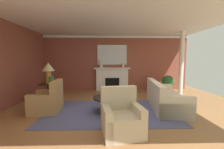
# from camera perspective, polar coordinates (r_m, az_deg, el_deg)

# --- Properties ---
(ground_plane) EXTENTS (9.06, 9.06, 0.00)m
(ground_plane) POSITION_cam_1_polar(r_m,az_deg,el_deg) (4.55, 1.99, -14.04)
(ground_plane) COLOR olive
(wall_fireplace) EXTENTS (7.57, 0.12, 2.79)m
(wall_fireplace) POSITION_cam_1_polar(r_m,az_deg,el_deg) (7.49, 0.49, 4.62)
(wall_fireplace) COLOR brown
(wall_fireplace) RESTS_ON ground_plane
(wall_window) EXTENTS (0.12, 6.90, 2.79)m
(wall_window) POSITION_cam_1_polar(r_m,az_deg,el_deg) (5.63, -37.23, 3.12)
(wall_window) COLOR brown
(wall_window) RESTS_ON ground_plane
(ceiling_panel) EXTENTS (7.57, 6.90, 0.06)m
(ceiling_panel) POSITION_cam_1_polar(r_m,az_deg,el_deg) (4.76, 1.87, 21.39)
(ceiling_panel) COLOR white
(crown_moulding) EXTENTS (7.57, 0.08, 0.12)m
(crown_moulding) POSITION_cam_1_polar(r_m,az_deg,el_deg) (7.50, 0.52, 14.72)
(crown_moulding) COLOR white
(area_rug) EXTENTS (3.76, 2.29, 0.01)m
(area_rug) POSITION_cam_1_polar(r_m,az_deg,el_deg) (4.47, -0.76, -14.34)
(area_rug) COLOR #4C517A
(area_rug) RESTS_ON ground_plane
(fireplace) EXTENTS (1.80, 0.35, 1.16)m
(fireplace) POSITION_cam_1_polar(r_m,az_deg,el_deg) (7.34, 0.06, -2.04)
(fireplace) COLOR white
(fireplace) RESTS_ON ground_plane
(mantel_mirror) EXTENTS (1.49, 0.04, 0.99)m
(mantel_mirror) POSITION_cam_1_polar(r_m,az_deg,el_deg) (7.40, 0.03, 7.75)
(mantel_mirror) COLOR silver
(sofa) EXTENTS (1.15, 2.19, 0.85)m
(sofa) POSITION_cam_1_polar(r_m,az_deg,el_deg) (5.01, 19.98, -8.97)
(sofa) COLOR beige
(sofa) RESTS_ON ground_plane
(armchair_near_window) EXTENTS (0.84, 0.84, 0.95)m
(armchair_near_window) POSITION_cam_1_polar(r_m,az_deg,el_deg) (4.75, -24.05, -9.82)
(armchair_near_window) COLOR #9E7A4C
(armchair_near_window) RESTS_ON ground_plane
(armchair_facing_fireplace) EXTENTS (0.92, 0.92, 0.95)m
(armchair_facing_fireplace) POSITION_cam_1_polar(r_m,az_deg,el_deg) (3.19, 3.74, -16.97)
(armchair_facing_fireplace) COLOR #C1B293
(armchair_facing_fireplace) RESTS_ON ground_plane
(coffee_table) EXTENTS (1.00, 1.00, 0.45)m
(coffee_table) POSITION_cam_1_polar(r_m,az_deg,el_deg) (4.36, -0.77, -10.27)
(coffee_table) COLOR black
(coffee_table) RESTS_ON ground_plane
(side_table) EXTENTS (0.56, 0.56, 0.70)m
(side_table) POSITION_cam_1_polar(r_m,az_deg,el_deg) (5.75, -23.54, -6.19)
(side_table) COLOR black
(side_table) RESTS_ON ground_plane
(table_lamp) EXTENTS (0.44, 0.44, 0.75)m
(table_lamp) POSITION_cam_1_polar(r_m,az_deg,el_deg) (5.64, -23.87, 2.04)
(table_lamp) COLOR #B28E38
(table_lamp) RESTS_ON side_table
(vase_tall_corner) EXTENTS (0.32, 0.32, 0.56)m
(vase_tall_corner) POSITION_cam_1_polar(r_m,az_deg,el_deg) (7.41, 15.55, -4.29)
(vase_tall_corner) COLOR #9E3328
(vase_tall_corner) RESTS_ON ground_plane
(vase_mantel_right) EXTENTS (0.13, 0.13, 0.25)m
(vase_mantel_right) POSITION_cam_1_polar(r_m,az_deg,el_deg) (7.27, 4.42, 3.68)
(vase_mantel_right) COLOR beige
(vase_mantel_right) RESTS_ON fireplace
(vase_mantel_left) EXTENTS (0.17, 0.17, 0.37)m
(vase_mantel_left) POSITION_cam_1_polar(r_m,az_deg,el_deg) (7.24, -4.30, 4.12)
(vase_mantel_left) COLOR beige
(vase_mantel_left) RESTS_ON fireplace
(vase_on_side_table) EXTENTS (0.16, 0.16, 0.27)m
(vase_on_side_table) POSITION_cam_1_polar(r_m,az_deg,el_deg) (5.51, -22.73, -2.07)
(vase_on_side_table) COLOR #33703D
(vase_on_side_table) RESTS_ON side_table
(book_red_cover) EXTENTS (0.21, 0.16, 0.03)m
(book_red_cover) POSITION_cam_1_polar(r_m,az_deg,el_deg) (4.35, -0.27, -8.56)
(book_red_cover) COLOR navy
(book_red_cover) RESTS_ON coffee_table
(potted_plant) EXTENTS (0.56, 0.56, 0.83)m
(potted_plant) POSITION_cam_1_polar(r_m,az_deg,el_deg) (7.19, 21.17, -3.05)
(potted_plant) COLOR #A8754C
(potted_plant) RESTS_ON ground_plane
(column_white) EXTENTS (0.20, 0.20, 2.79)m
(column_white) POSITION_cam_1_polar(r_m,az_deg,el_deg) (7.19, 25.71, 4.02)
(column_white) COLOR white
(column_white) RESTS_ON ground_plane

